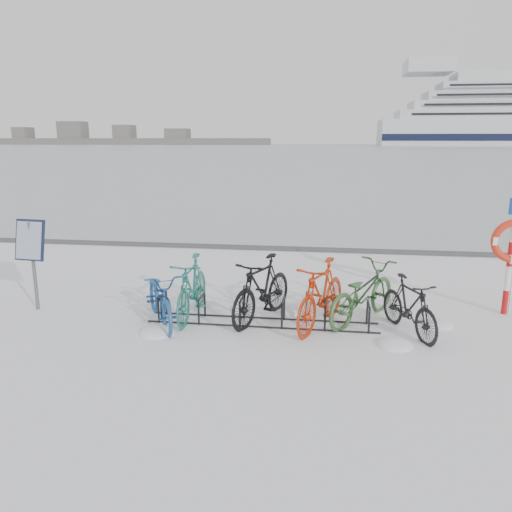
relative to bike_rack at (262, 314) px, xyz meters
The scene contains 13 objects.
ground 0.18m from the bike_rack, ahead, with size 900.00×900.00×0.00m, color white.
ice_sheet 155.00m from the bike_rack, 90.00° to the left, with size 400.00×298.00×0.02m, color #A6B2BB.
quay_edge 5.90m from the bike_rack, 90.00° to the left, with size 400.00×0.25×0.10m, color #3F3F42.
bike_rack is the anchor object (origin of this frame).
info_board 4.43m from the bike_rack, behind, with size 0.59×0.28×1.72m.
shoreline 287.22m from the bike_rack, 115.14° to the left, with size 180.00×12.00×9.50m.
bike_0 1.81m from the bike_rack, behind, with size 0.66×1.89×0.99m, color navy.
bike_1 1.38m from the bike_rack, behind, with size 0.53×1.88×1.13m, color #1D655A.
bike_2 0.47m from the bike_rack, 99.67° to the left, with size 0.55×1.95×1.17m, color black.
bike_3 1.08m from the bike_rack, ahead, with size 0.55×1.96×1.18m, color #AD2909.
bike_4 1.81m from the bike_rack, 14.57° to the left, with size 0.71×2.03×1.06m, color #2F572C.
bike_5 2.47m from the bike_rack, ahead, with size 0.46×1.63×0.98m, color black.
snow_drifts 0.64m from the bike_rack, 23.13° to the right, with size 5.25×1.91×0.21m.
Camera 1 is at (1.05, -8.14, 3.14)m, focal length 35.00 mm.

